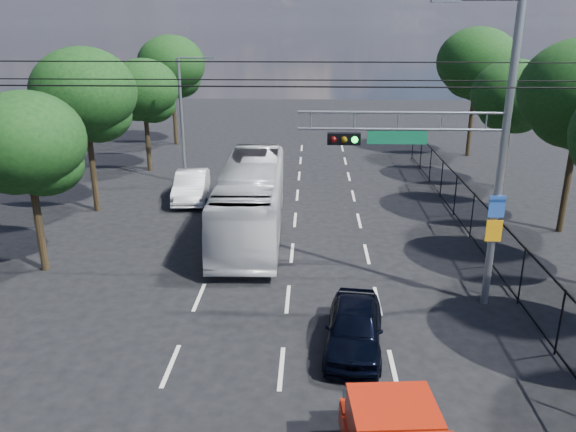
# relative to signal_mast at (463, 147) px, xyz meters

# --- Properties ---
(lane_markings) EXTENTS (6.12, 38.00, 0.01)m
(lane_markings) POSITION_rel_signal_mast_xyz_m (-5.28, 6.01, -5.24)
(lane_markings) COLOR beige
(lane_markings) RESTS_ON ground
(signal_mast) EXTENTS (6.43, 0.39, 9.50)m
(signal_mast) POSITION_rel_signal_mast_xyz_m (0.00, 0.00, 0.00)
(signal_mast) COLOR slate
(signal_mast) RESTS_ON ground
(streetlight_left) EXTENTS (2.09, 0.22, 7.08)m
(streetlight_left) POSITION_rel_signal_mast_xyz_m (-11.62, 14.01, -1.30)
(streetlight_left) COLOR slate
(streetlight_left) RESTS_ON ground
(utility_wires) EXTENTS (22.00, 5.04, 0.74)m
(utility_wires) POSITION_rel_signal_mast_xyz_m (-5.28, 0.84, 1.99)
(utility_wires) COLOR black
(utility_wires) RESTS_ON ground
(fence_right) EXTENTS (0.06, 34.03, 2.00)m
(fence_right) POSITION_rel_signal_mast_xyz_m (2.32, 4.18, -4.21)
(fence_right) COLOR black
(fence_right) RESTS_ON ground
(tree_right_d) EXTENTS (4.32, 4.32, 7.02)m
(tree_right_d) POSITION_rel_signal_mast_xyz_m (6.13, 14.03, -0.39)
(tree_right_d) COLOR black
(tree_right_d) RESTS_ON ground
(tree_right_e) EXTENTS (5.28, 5.28, 8.58)m
(tree_right_e) POSITION_rel_signal_mast_xyz_m (6.33, 22.03, 0.69)
(tree_right_e) COLOR black
(tree_right_e) RESTS_ON ground
(tree_left_b) EXTENTS (4.08, 4.08, 6.63)m
(tree_left_b) POSITION_rel_signal_mast_xyz_m (-14.47, 2.03, -0.66)
(tree_left_b) COLOR black
(tree_left_b) RESTS_ON ground
(tree_left_c) EXTENTS (4.80, 4.80, 7.80)m
(tree_left_c) POSITION_rel_signal_mast_xyz_m (-15.07, 9.03, 0.15)
(tree_left_c) COLOR black
(tree_left_c) RESTS_ON ground
(tree_left_d) EXTENTS (4.20, 4.20, 6.83)m
(tree_left_d) POSITION_rel_signal_mast_xyz_m (-14.67, 17.03, -0.52)
(tree_left_d) COLOR black
(tree_left_d) RESTS_ON ground
(tree_left_e) EXTENTS (4.92, 4.92, 7.99)m
(tree_left_e) POSITION_rel_signal_mast_xyz_m (-14.87, 25.03, 0.29)
(tree_left_e) COLOR black
(tree_left_e) RESTS_ON ground
(navy_hatchback) EXTENTS (1.98, 4.05, 1.33)m
(navy_hatchback) POSITION_rel_signal_mast_xyz_m (-3.28, -2.90, -4.58)
(navy_hatchback) COLOR black
(navy_hatchback) RESTS_ON ground
(white_bus) EXTENTS (2.87, 11.03, 3.05)m
(white_bus) POSITION_rel_signal_mast_xyz_m (-7.16, 6.40, -3.72)
(white_bus) COLOR silver
(white_bus) RESTS_ON ground
(white_van) EXTENTS (1.98, 4.63, 1.48)m
(white_van) POSITION_rel_signal_mast_xyz_m (-10.78, 10.98, -4.50)
(white_van) COLOR silver
(white_van) RESTS_ON ground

